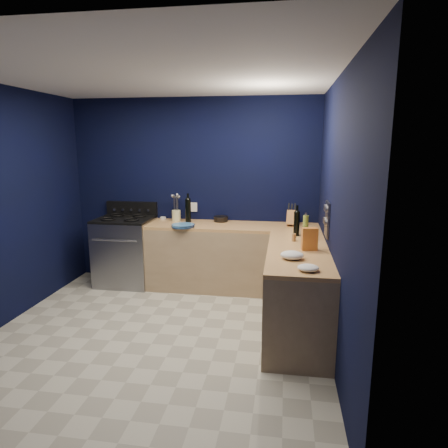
% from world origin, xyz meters
% --- Properties ---
extents(floor, '(3.50, 3.50, 0.02)m').
position_xyz_m(floor, '(0.00, 0.00, -0.01)').
color(floor, '#B4B09E').
rests_on(floor, ground).
extents(ceiling, '(3.50, 3.50, 0.02)m').
position_xyz_m(ceiling, '(0.00, 0.00, 2.61)').
color(ceiling, silver).
rests_on(ceiling, ground).
extents(wall_back, '(3.50, 0.02, 2.60)m').
position_xyz_m(wall_back, '(0.00, 1.76, 1.30)').
color(wall_back, black).
rests_on(wall_back, ground).
extents(wall_right, '(0.02, 3.50, 2.60)m').
position_xyz_m(wall_right, '(1.76, 0.00, 1.30)').
color(wall_right, black).
rests_on(wall_right, ground).
extents(wall_front, '(3.50, 0.02, 2.60)m').
position_xyz_m(wall_front, '(0.00, -1.76, 1.30)').
color(wall_front, black).
rests_on(wall_front, ground).
extents(cab_back, '(2.30, 0.63, 0.86)m').
position_xyz_m(cab_back, '(0.60, 1.44, 0.43)').
color(cab_back, tan).
rests_on(cab_back, floor).
extents(top_back, '(2.30, 0.63, 0.04)m').
position_xyz_m(top_back, '(0.60, 1.44, 0.88)').
color(top_back, '#9C6634').
rests_on(top_back, cab_back).
extents(cab_right, '(0.63, 1.67, 0.86)m').
position_xyz_m(cab_right, '(1.44, 0.29, 0.43)').
color(cab_right, tan).
rests_on(cab_right, floor).
extents(top_right, '(0.63, 1.67, 0.04)m').
position_xyz_m(top_right, '(1.44, 0.29, 0.88)').
color(top_right, '#9C6634').
rests_on(top_right, cab_right).
extents(gas_range, '(0.76, 0.66, 0.92)m').
position_xyz_m(gas_range, '(-0.93, 1.42, 0.46)').
color(gas_range, gray).
rests_on(gas_range, floor).
extents(oven_door, '(0.59, 0.02, 0.42)m').
position_xyz_m(oven_door, '(-0.93, 1.10, 0.45)').
color(oven_door, black).
rests_on(oven_door, gas_range).
extents(cooktop, '(0.76, 0.66, 0.03)m').
position_xyz_m(cooktop, '(-0.93, 1.42, 0.94)').
color(cooktop, black).
rests_on(cooktop, gas_range).
extents(backguard, '(0.76, 0.06, 0.20)m').
position_xyz_m(backguard, '(-0.93, 1.72, 1.04)').
color(backguard, black).
rests_on(backguard, gas_range).
extents(spice_panel, '(0.02, 0.28, 0.38)m').
position_xyz_m(spice_panel, '(1.74, 0.55, 1.18)').
color(spice_panel, gray).
rests_on(spice_panel, wall_right).
extents(wall_outlet, '(0.09, 0.02, 0.13)m').
position_xyz_m(wall_outlet, '(0.00, 1.74, 1.08)').
color(wall_outlet, white).
rests_on(wall_outlet, wall_back).
extents(plate_stack, '(0.32, 0.32, 0.04)m').
position_xyz_m(plate_stack, '(-0.03, 1.20, 0.92)').
color(plate_stack, '#2E5E8F').
rests_on(plate_stack, top_back).
extents(ramekin, '(0.09, 0.09, 0.03)m').
position_xyz_m(ramekin, '(-0.45, 1.69, 0.92)').
color(ramekin, white).
rests_on(ramekin, top_back).
extents(utensil_crock, '(0.16, 0.16, 0.15)m').
position_xyz_m(utensil_crock, '(-0.22, 1.59, 0.98)').
color(utensil_crock, '#EEE7BB').
rests_on(utensil_crock, top_back).
extents(wine_bottle_back, '(0.10, 0.10, 0.32)m').
position_xyz_m(wine_bottle_back, '(-0.04, 1.55, 1.06)').
color(wine_bottle_back, black).
rests_on(wine_bottle_back, top_back).
extents(lemon_basket, '(0.23, 0.23, 0.07)m').
position_xyz_m(lemon_basket, '(0.41, 1.64, 0.94)').
color(lemon_basket, black).
rests_on(lemon_basket, top_back).
extents(knife_block, '(0.14, 0.24, 0.24)m').
position_xyz_m(knife_block, '(1.38, 1.54, 1.00)').
color(knife_block, '#9C6634').
rests_on(knife_block, top_back).
extents(wine_bottle_right, '(0.08, 0.08, 0.29)m').
position_xyz_m(wine_bottle_right, '(1.43, 0.93, 1.04)').
color(wine_bottle_right, black).
rests_on(wine_bottle_right, top_right).
extents(oil_bottle, '(0.07, 0.07, 0.27)m').
position_xyz_m(oil_bottle, '(1.53, 0.79, 1.04)').
color(oil_bottle, olive).
rests_on(oil_bottle, top_right).
extents(spice_jar_near, '(0.06, 0.06, 0.11)m').
position_xyz_m(spice_jar_near, '(1.53, 0.64, 0.95)').
color(spice_jar_near, olive).
rests_on(spice_jar_near, top_right).
extents(spice_jar_far, '(0.06, 0.06, 0.09)m').
position_xyz_m(spice_jar_far, '(1.40, 0.66, 0.94)').
color(spice_jar_far, olive).
rests_on(spice_jar_far, top_right).
extents(crouton_bag, '(0.17, 0.10, 0.23)m').
position_xyz_m(crouton_bag, '(1.54, 0.31, 1.02)').
color(crouton_bag, '#C12C43').
rests_on(crouton_bag, top_right).
extents(towel_front, '(0.28, 0.26, 0.08)m').
position_xyz_m(towel_front, '(1.37, -0.04, 0.94)').
color(towel_front, white).
rests_on(towel_front, top_right).
extents(towel_end, '(0.22, 0.21, 0.06)m').
position_xyz_m(towel_end, '(1.50, -0.38, 0.93)').
color(towel_end, white).
rests_on(towel_end, top_right).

